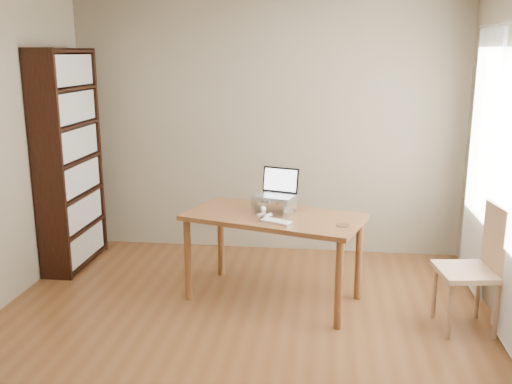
# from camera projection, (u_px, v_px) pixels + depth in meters

# --- Properties ---
(room) EXTENTS (4.04, 4.54, 2.64)m
(room) POSITION_uv_depth(u_px,v_px,m) (234.00, 172.00, 3.71)
(room) COLOR brown
(room) RESTS_ON ground
(bookshelf) EXTENTS (0.30, 0.90, 2.10)m
(bookshelf) POSITION_uv_depth(u_px,v_px,m) (69.00, 160.00, 5.48)
(bookshelf) COLOR black
(bookshelf) RESTS_ON ground
(curtains) EXTENTS (0.03, 1.90, 2.25)m
(curtains) POSITION_uv_depth(u_px,v_px,m) (500.00, 174.00, 4.27)
(curtains) COLOR white
(curtains) RESTS_ON ground
(desk) EXTENTS (1.59, 1.11, 0.75)m
(desk) POSITION_uv_depth(u_px,v_px,m) (274.00, 226.00, 4.74)
(desk) COLOR brown
(desk) RESTS_ON ground
(laptop_stand) EXTENTS (0.32, 0.25, 0.13)m
(laptop_stand) POSITION_uv_depth(u_px,v_px,m) (275.00, 203.00, 4.78)
(laptop_stand) COLOR silver
(laptop_stand) RESTS_ON desk
(laptop) EXTENTS (0.37, 0.35, 0.23)m
(laptop) POSITION_uv_depth(u_px,v_px,m) (275.00, 189.00, 4.81)
(laptop) COLOR silver
(laptop) RESTS_ON laptop_stand
(keyboard) EXTENTS (0.28, 0.21, 0.02)m
(keyboard) POSITION_uv_depth(u_px,v_px,m) (276.00, 221.00, 4.50)
(keyboard) COLOR silver
(keyboard) RESTS_ON desk
(coaster) EXTENTS (0.10, 0.10, 0.01)m
(coaster) POSITION_uv_depth(u_px,v_px,m) (343.00, 225.00, 4.42)
(coaster) COLOR #552E1D
(coaster) RESTS_ON desk
(cat) EXTENTS (0.25, 0.49, 0.16)m
(cat) POSITION_uv_depth(u_px,v_px,m) (275.00, 204.00, 4.81)
(cat) COLOR #3E3731
(cat) RESTS_ON desk
(chair) EXTENTS (0.48, 0.48, 0.97)m
(chair) POSITION_uv_depth(u_px,v_px,m) (478.00, 264.00, 4.25)
(chair) COLOR tan
(chair) RESTS_ON ground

